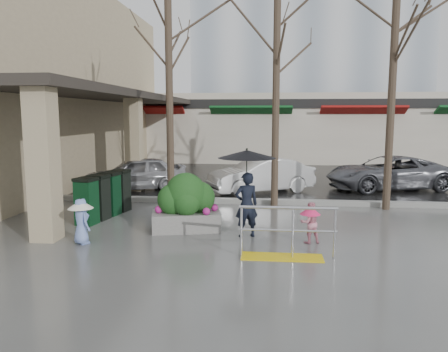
% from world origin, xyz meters
% --- Properties ---
extents(ground, '(120.00, 120.00, 0.00)m').
position_xyz_m(ground, '(0.00, 0.00, 0.00)').
color(ground, '#51514F').
rests_on(ground, ground).
extents(street_asphalt, '(120.00, 36.00, 0.01)m').
position_xyz_m(street_asphalt, '(0.00, 22.00, 0.01)').
color(street_asphalt, black).
rests_on(street_asphalt, ground).
extents(curb, '(120.00, 0.30, 0.15)m').
position_xyz_m(curb, '(0.00, 4.00, 0.07)').
color(curb, gray).
rests_on(curb, ground).
extents(near_building, '(6.00, 18.00, 8.00)m').
position_xyz_m(near_building, '(-9.00, 8.00, 4.00)').
color(near_building, tan).
rests_on(near_building, ground).
extents(canopy_slab, '(2.80, 18.00, 0.25)m').
position_xyz_m(canopy_slab, '(-4.80, 8.00, 3.62)').
color(canopy_slab, '#2D2823').
rests_on(canopy_slab, pillar_front).
extents(pillar_front, '(0.55, 0.55, 3.50)m').
position_xyz_m(pillar_front, '(-3.90, -0.50, 1.75)').
color(pillar_front, tan).
rests_on(pillar_front, ground).
extents(pillar_back, '(0.55, 0.55, 3.50)m').
position_xyz_m(pillar_back, '(-3.90, 6.00, 1.75)').
color(pillar_back, tan).
rests_on(pillar_back, ground).
extents(storefront_row, '(34.00, 6.74, 4.00)m').
position_xyz_m(storefront_row, '(2.00, 17.97, 2.01)').
color(storefront_row, beige).
rests_on(storefront_row, ground).
extents(office_tower, '(18.00, 12.00, 25.00)m').
position_xyz_m(office_tower, '(4.00, 30.00, 12.50)').
color(office_tower, '#8C99A8').
rests_on(office_tower, ground).
extents(handrail, '(1.90, 0.50, 1.03)m').
position_xyz_m(handrail, '(1.36, -1.20, 0.38)').
color(handrail, yellow).
rests_on(handrail, ground).
extents(tree_west, '(3.20, 3.20, 6.80)m').
position_xyz_m(tree_west, '(-2.00, 3.60, 5.08)').
color(tree_west, '#382B21').
rests_on(tree_west, ground).
extents(tree_midwest, '(3.20, 3.20, 7.00)m').
position_xyz_m(tree_midwest, '(1.20, 3.60, 5.23)').
color(tree_midwest, '#382B21').
rests_on(tree_midwest, ground).
extents(tree_mideast, '(3.20, 3.20, 6.50)m').
position_xyz_m(tree_mideast, '(4.50, 3.60, 4.86)').
color(tree_mideast, '#382B21').
rests_on(tree_mideast, ground).
extents(woman, '(1.32, 1.32, 2.04)m').
position_xyz_m(woman, '(0.52, 0.22, 1.35)').
color(woman, black).
rests_on(woman, ground).
extents(child_pink, '(0.52, 0.45, 0.91)m').
position_xyz_m(child_pink, '(1.93, -0.13, 0.51)').
color(child_pink, pink).
rests_on(child_pink, ground).
extents(child_blue, '(0.58, 0.55, 1.01)m').
position_xyz_m(child_blue, '(-3.00, -0.71, 0.60)').
color(child_blue, '#7C96DC').
rests_on(child_blue, ground).
extents(planter, '(1.76, 1.16, 1.41)m').
position_xyz_m(planter, '(-0.95, 0.64, 0.67)').
color(planter, slate).
rests_on(planter, ground).
extents(news_boxes, '(0.89, 2.21, 1.20)m').
position_xyz_m(news_boxes, '(-3.43, 1.77, 0.60)').
color(news_boxes, '#0D3B1D').
rests_on(news_boxes, ground).
extents(car_a, '(3.98, 2.87, 1.26)m').
position_xyz_m(car_a, '(-3.88, 6.04, 0.63)').
color(car_a, '#A9AAAE').
rests_on(car_a, ground).
extents(car_b, '(4.00, 2.98, 1.26)m').
position_xyz_m(car_b, '(0.74, 6.07, 0.63)').
color(car_b, silver).
rests_on(car_b, ground).
extents(car_c, '(4.92, 3.21, 1.26)m').
position_xyz_m(car_c, '(5.45, 7.20, 0.63)').
color(car_c, slate).
rests_on(car_c, ground).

